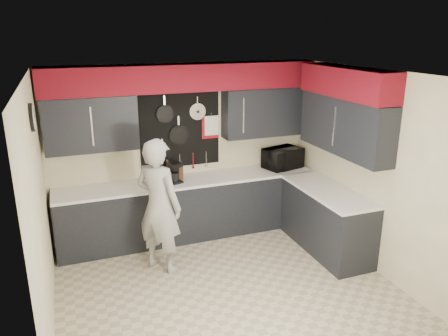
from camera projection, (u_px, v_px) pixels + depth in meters
name	position (u px, v px, depth m)	size (l,w,h in m)	color
ground	(224.00, 283.00, 5.50)	(4.00, 4.00, 0.00)	#BDAF93
back_wall_assembly	(186.00, 105.00, 6.32)	(4.00, 0.36, 2.60)	beige
right_wall_assembly	(348.00, 117.00, 5.76)	(0.36, 3.50, 2.60)	beige
left_wall_assembly	(40.00, 206.00, 4.44)	(0.05, 3.50, 2.60)	beige
base_cabinets	(228.00, 211.00, 6.53)	(3.95, 2.20, 0.92)	black
microwave	(283.00, 158.00, 6.99)	(0.59, 0.40, 0.32)	black
knife_block	(179.00, 172.00, 6.48)	(0.09, 0.09, 0.21)	#311E0F
utensil_crock	(168.00, 177.00, 6.38)	(0.12, 0.12, 0.15)	white
coffee_maker	(174.00, 172.00, 6.34)	(0.22, 0.25, 0.30)	black
person	(159.00, 206.00, 5.59)	(0.65, 0.43, 1.78)	#AFAFAD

